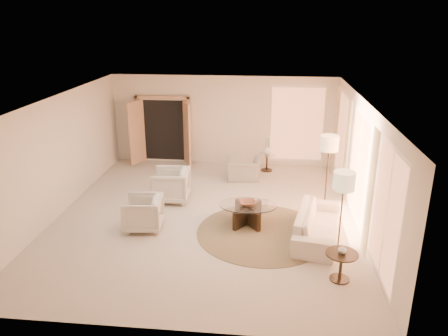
# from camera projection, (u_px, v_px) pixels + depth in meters

# --- Properties ---
(room) EXTENTS (7.04, 8.04, 2.83)m
(room) POSITION_uv_depth(u_px,v_px,m) (205.00, 161.00, 9.97)
(room) COLOR beige
(room) RESTS_ON ground
(windows_right) EXTENTS (0.10, 6.40, 2.40)m
(windows_right) POSITION_uv_depth(u_px,v_px,m) (358.00, 167.00, 9.74)
(windows_right) COLOR #ED8F5E
(windows_right) RESTS_ON room
(window_back_corner) EXTENTS (1.70, 0.10, 2.40)m
(window_back_corner) POSITION_uv_depth(u_px,v_px,m) (297.00, 124.00, 13.46)
(window_back_corner) COLOR #ED8F5E
(window_back_corner) RESTS_ON room
(curtains_right) EXTENTS (0.06, 5.20, 2.60)m
(curtains_right) POSITION_uv_depth(u_px,v_px,m) (349.00, 156.00, 10.61)
(curtains_right) COLOR beige
(curtains_right) RESTS_ON room
(french_doors) EXTENTS (1.95, 0.66, 2.16)m
(french_doors) POSITION_uv_depth(u_px,v_px,m) (163.00, 131.00, 13.84)
(french_doors) COLOR tan
(french_doors) RESTS_ON room
(area_rug) EXTENTS (3.85, 3.85, 0.01)m
(area_rug) POSITION_uv_depth(u_px,v_px,m) (262.00, 232.00, 9.65)
(area_rug) COLOR #413522
(area_rug) RESTS_ON room
(sofa) EXTENTS (1.25, 2.29, 0.63)m
(sofa) POSITION_uv_depth(u_px,v_px,m) (317.00, 224.00, 9.35)
(sofa) COLOR beige
(sofa) RESTS_ON room
(armchair_left) EXTENTS (0.88, 0.94, 0.92)m
(armchair_left) POSITION_uv_depth(u_px,v_px,m) (171.00, 184.00, 11.19)
(armchair_left) COLOR beige
(armchair_left) RESTS_ON room
(armchair_right) EXTENTS (0.83, 0.88, 0.83)m
(armchair_right) POSITION_uv_depth(u_px,v_px,m) (143.00, 211.00, 9.71)
(armchair_right) COLOR beige
(armchair_right) RESTS_ON room
(accent_chair) EXTENTS (0.99, 0.68, 0.83)m
(accent_chair) POSITION_uv_depth(u_px,v_px,m) (243.00, 166.00, 12.64)
(accent_chair) COLOR #9C998F
(accent_chair) RESTS_ON room
(coffee_table) EXTENTS (1.30, 1.30, 0.48)m
(coffee_table) POSITION_uv_depth(u_px,v_px,m) (247.00, 212.00, 9.96)
(coffee_table) COLOR black
(coffee_table) RESTS_ON room
(end_table) EXTENTS (0.58, 0.58, 0.55)m
(end_table) POSITION_uv_depth(u_px,v_px,m) (341.00, 262.00, 7.82)
(end_table) COLOR black
(end_table) RESTS_ON room
(side_table) EXTENTS (0.46, 0.46, 0.54)m
(side_table) POSITION_uv_depth(u_px,v_px,m) (267.00, 161.00, 13.38)
(side_table) COLOR black
(side_table) RESTS_ON room
(floor_lamp_near) EXTENTS (0.44, 0.44, 1.82)m
(floor_lamp_near) POSITION_uv_depth(u_px,v_px,m) (329.00, 146.00, 10.53)
(floor_lamp_near) COLOR black
(floor_lamp_near) RESTS_ON room
(floor_lamp_far) EXTENTS (0.42, 0.42, 1.74)m
(floor_lamp_far) POSITION_uv_depth(u_px,v_px,m) (344.00, 185.00, 8.36)
(floor_lamp_far) COLOR black
(floor_lamp_far) RESTS_ON room
(bowl) EXTENTS (0.43, 0.43, 0.09)m
(bowl) POSITION_uv_depth(u_px,v_px,m) (248.00, 203.00, 9.89)
(bowl) COLOR brown
(bowl) RESTS_ON coffee_table
(end_vase) EXTENTS (0.20, 0.20, 0.16)m
(end_vase) POSITION_uv_depth(u_px,v_px,m) (342.00, 249.00, 7.74)
(end_vase) COLOR white
(end_vase) RESTS_ON end_table
(side_vase) EXTENTS (0.28, 0.28, 0.26)m
(side_vase) POSITION_uv_depth(u_px,v_px,m) (267.00, 150.00, 13.26)
(side_vase) COLOR white
(side_vase) RESTS_ON side_table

